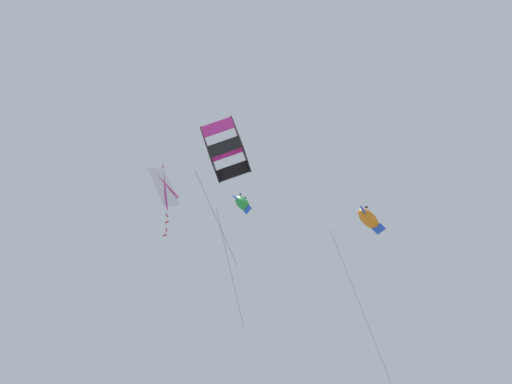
{
  "coord_description": "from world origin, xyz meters",
  "views": [
    {
      "loc": [
        -18.16,
        -13.11,
        1.81
      ],
      "look_at": [
        -1.17,
        0.72,
        24.16
      ],
      "focal_mm": 51.57,
      "sensor_mm": 36.0,
      "label": 1
    }
  ],
  "objects_px": {
    "kite_box_low_drifter": "(225,149)",
    "kite_fish_near_right": "(242,203)",
    "kite_fish_upper_right": "(368,219)",
    "kite_diamond_far_centre": "(164,187)"
  },
  "relations": [
    {
      "from": "kite_fish_upper_right",
      "to": "kite_box_low_drifter",
      "type": "distance_m",
      "value": 11.24
    },
    {
      "from": "kite_fish_upper_right",
      "to": "kite_fish_near_right",
      "type": "xyz_separation_m",
      "value": [
        -6.01,
        2.95,
        -1.71
      ]
    },
    {
      "from": "kite_diamond_far_centre",
      "to": "kite_fish_near_right",
      "type": "xyz_separation_m",
      "value": [
        3.87,
        -0.88,
        1.48
      ]
    },
    {
      "from": "kite_diamond_far_centre",
      "to": "kite_box_low_drifter",
      "type": "distance_m",
      "value": 3.97
    },
    {
      "from": "kite_box_low_drifter",
      "to": "kite_fish_near_right",
      "type": "bearing_deg",
      "value": -172.61
    },
    {
      "from": "kite_fish_upper_right",
      "to": "kite_box_low_drifter",
      "type": "xyz_separation_m",
      "value": [
        -10.45,
        0.02,
        -4.14
      ]
    },
    {
      "from": "kite_box_low_drifter",
      "to": "kite_diamond_far_centre",
      "type": "bearing_deg",
      "value": -124.53
    },
    {
      "from": "kite_diamond_far_centre",
      "to": "kite_box_low_drifter",
      "type": "height_order",
      "value": "kite_diamond_far_centre"
    },
    {
      "from": "kite_diamond_far_centre",
      "to": "kite_fish_near_right",
      "type": "height_order",
      "value": "kite_fish_near_right"
    },
    {
      "from": "kite_box_low_drifter",
      "to": "kite_fish_near_right",
      "type": "relative_size",
      "value": 0.88
    }
  ]
}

